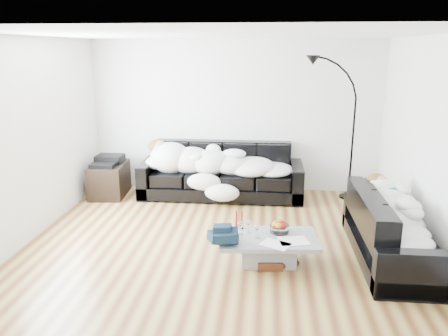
# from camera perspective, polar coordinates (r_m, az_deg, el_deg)

# --- Properties ---
(ground) EXTENTS (5.00, 5.00, 0.00)m
(ground) POSITION_cam_1_polar(r_m,az_deg,el_deg) (5.85, -0.29, -9.32)
(ground) COLOR brown
(ground) RESTS_ON ground
(wall_back) EXTENTS (5.00, 0.02, 2.60)m
(wall_back) POSITION_cam_1_polar(r_m,az_deg,el_deg) (7.64, 1.44, 6.73)
(wall_back) COLOR silver
(wall_back) RESTS_ON ground
(wall_left) EXTENTS (0.02, 4.50, 2.60)m
(wall_left) POSITION_cam_1_polar(r_m,az_deg,el_deg) (6.21, -23.96, 3.43)
(wall_left) COLOR silver
(wall_left) RESTS_ON ground
(wall_right) EXTENTS (0.02, 4.50, 2.60)m
(wall_right) POSITION_cam_1_polar(r_m,az_deg,el_deg) (5.75, 25.34, 2.43)
(wall_right) COLOR silver
(wall_right) RESTS_ON ground
(ceiling) EXTENTS (5.00, 5.00, 0.00)m
(ceiling) POSITION_cam_1_polar(r_m,az_deg,el_deg) (5.32, -0.33, 17.07)
(ceiling) COLOR white
(ceiling) RESTS_ON ground
(sofa_back) EXTENTS (2.72, 0.94, 0.89)m
(sofa_back) POSITION_cam_1_polar(r_m,az_deg,el_deg) (7.38, -0.36, -0.38)
(sofa_back) COLOR black
(sofa_back) RESTS_ON ground
(sofa_right) EXTENTS (0.83, 1.94, 0.79)m
(sofa_right) POSITION_cam_1_polar(r_m,az_deg,el_deg) (5.57, 21.24, -7.31)
(sofa_right) COLOR black
(sofa_right) RESTS_ON ground
(sleeper_back) EXTENTS (2.30, 0.80, 0.46)m
(sleeper_back) POSITION_cam_1_polar(r_m,az_deg,el_deg) (7.28, -0.41, 1.07)
(sleeper_back) COLOR white
(sleeper_back) RESTS_ON sofa_back
(sleeper_right) EXTENTS (0.70, 1.67, 0.41)m
(sleeper_right) POSITION_cam_1_polar(r_m,az_deg,el_deg) (5.49, 21.47, -5.08)
(sleeper_right) COLOR white
(sleeper_right) RESTS_ON sofa_right
(teal_cushion) EXTENTS (0.42, 0.38, 0.20)m
(teal_cushion) POSITION_cam_1_polar(r_m,az_deg,el_deg) (5.99, 19.51, -2.24)
(teal_cushion) COLOR #0B503A
(teal_cushion) RESTS_ON sofa_right
(coffee_table) EXTENTS (1.18, 0.75, 0.33)m
(coffee_table) POSITION_cam_1_polar(r_m,az_deg,el_deg) (5.21, 5.78, -10.60)
(coffee_table) COLOR #939699
(coffee_table) RESTS_ON ground
(fruit_bowl) EXTENTS (0.29, 0.29, 0.14)m
(fruit_bowl) POSITION_cam_1_polar(r_m,az_deg,el_deg) (5.26, 7.27, -7.60)
(fruit_bowl) COLOR white
(fruit_bowl) RESTS_ON coffee_table
(wine_glass_a) EXTENTS (0.08, 0.08, 0.15)m
(wine_glass_a) POSITION_cam_1_polar(r_m,az_deg,el_deg) (5.21, 3.25, -7.63)
(wine_glass_a) COLOR white
(wine_glass_a) RESTS_ON coffee_table
(wine_glass_b) EXTENTS (0.09, 0.09, 0.17)m
(wine_glass_b) POSITION_cam_1_polar(r_m,az_deg,el_deg) (5.14, 2.21, -7.83)
(wine_glass_b) COLOR white
(wine_glass_b) RESTS_ON coffee_table
(wine_glass_c) EXTENTS (0.09, 0.09, 0.17)m
(wine_glass_c) POSITION_cam_1_polar(r_m,az_deg,el_deg) (5.07, 4.43, -8.26)
(wine_glass_c) COLOR white
(wine_glass_c) RESTS_ON coffee_table
(candle_left) EXTENTS (0.05, 0.05, 0.22)m
(candle_left) POSITION_cam_1_polar(r_m,az_deg,el_deg) (5.32, 1.62, -6.77)
(candle_left) COLOR maroon
(candle_left) RESTS_ON coffee_table
(candle_right) EXTENTS (0.04, 0.04, 0.21)m
(candle_right) POSITION_cam_1_polar(r_m,az_deg,el_deg) (5.31, 2.36, -6.84)
(candle_right) COLOR maroon
(candle_right) RESTS_ON coffee_table
(newspaper_a) EXTENTS (0.38, 0.32, 0.01)m
(newspaper_a) POSITION_cam_1_polar(r_m,az_deg,el_deg) (5.07, 9.06, -9.36)
(newspaper_a) COLOR silver
(newspaper_a) RESTS_ON coffee_table
(newspaper_b) EXTENTS (0.38, 0.34, 0.01)m
(newspaper_b) POSITION_cam_1_polar(r_m,az_deg,el_deg) (4.96, 6.77, -9.83)
(newspaper_b) COLOR silver
(newspaper_b) RESTS_ON coffee_table
(navy_jacket) EXTENTS (0.39, 0.36, 0.16)m
(navy_jacket) POSITION_cam_1_polar(r_m,az_deg,el_deg) (4.90, 0.34, -8.05)
(navy_jacket) COLOR black
(navy_jacket) RESTS_ON coffee_table
(shoes) EXTENTS (0.50, 0.38, 0.11)m
(shoes) POSITION_cam_1_polar(r_m,az_deg,el_deg) (5.17, 6.95, -12.21)
(shoes) COLOR #472311
(shoes) RESTS_ON ground
(av_cabinet) EXTENTS (0.61, 0.85, 0.55)m
(av_cabinet) POSITION_cam_1_polar(r_m,az_deg,el_deg) (7.72, -14.76, -1.47)
(av_cabinet) COLOR black
(av_cabinet) RESTS_ON ground
(stereo) EXTENTS (0.45, 0.35, 0.13)m
(stereo) POSITION_cam_1_polar(r_m,az_deg,el_deg) (7.63, -14.93, 0.99)
(stereo) COLOR black
(stereo) RESTS_ON av_cabinet
(floor_lamp) EXTENTS (0.77, 0.35, 2.06)m
(floor_lamp) POSITION_cam_1_polar(r_m,az_deg,el_deg) (7.46, 16.47, 3.81)
(floor_lamp) COLOR black
(floor_lamp) RESTS_ON ground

